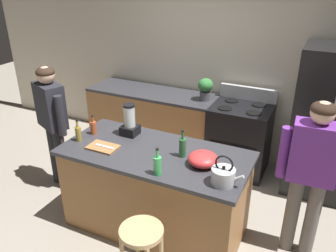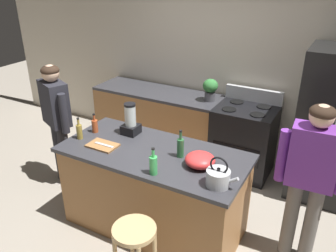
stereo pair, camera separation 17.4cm
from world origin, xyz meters
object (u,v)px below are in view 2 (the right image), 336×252
(person_by_sink_right, at_px, (311,172))
(bar_stool, at_px, (135,242))
(person_by_island_left, at_px, (56,115))
(blender_appliance, at_px, (131,121))
(bottle_cooking_sauce, at_px, (95,125))
(bottle_vinegar, at_px, (79,131))
(stove_range, at_px, (243,140))
(chef_knife, at_px, (104,145))
(bottle_olive_oil, at_px, (180,147))
(potted_plant, at_px, (210,88))
(tea_kettle, at_px, (218,177))
(cutting_board, at_px, (103,145))
(kitchen_island, at_px, (154,190))
(bottle_soda, at_px, (153,164))
(mixing_bowl, at_px, (200,160))

(person_by_sink_right, xyz_separation_m, bar_stool, (-1.13, -1.06, -0.43))
(person_by_island_left, xyz_separation_m, blender_appliance, (1.05, 0.04, 0.13))
(bar_stool, distance_m, bottle_cooking_sauce, 1.42)
(bar_stool, height_order, bottle_vinegar, bottle_vinegar)
(person_by_island_left, bearing_deg, bar_stool, -28.36)
(stove_range, distance_m, chef_knife, 1.98)
(bottle_cooking_sauce, relative_size, bottle_olive_oil, 0.78)
(potted_plant, height_order, bottle_olive_oil, potted_plant)
(person_by_island_left, height_order, tea_kettle, person_by_island_left)
(person_by_island_left, bearing_deg, cutting_board, -19.14)
(bottle_cooking_sauce, height_order, bottle_olive_oil, bottle_olive_oil)
(person_by_island_left, bearing_deg, person_by_sink_right, 2.44)
(blender_appliance, height_order, bottle_cooking_sauce, blender_appliance)
(kitchen_island, distance_m, person_by_island_left, 1.55)
(kitchen_island, distance_m, tea_kettle, 0.96)
(bottle_soda, xyz_separation_m, bottle_olive_oil, (0.07, 0.38, 0.01))
(bottle_olive_oil, bearing_deg, person_by_island_left, 175.44)
(kitchen_island, distance_m, blender_appliance, 0.76)
(bottle_soda, height_order, tea_kettle, tea_kettle)
(stove_range, height_order, bar_stool, stove_range)
(potted_plant, height_order, cutting_board, potted_plant)
(chef_knife, bearing_deg, kitchen_island, 18.12)
(stove_range, relative_size, bottle_olive_oil, 3.97)
(kitchen_island, distance_m, stove_range, 1.59)
(person_by_island_left, height_order, bottle_soda, person_by_island_left)
(person_by_sink_right, bearing_deg, chef_knife, -166.34)
(person_by_island_left, xyz_separation_m, bottle_olive_oil, (1.74, -0.14, 0.08))
(person_by_sink_right, bearing_deg, kitchen_island, -167.95)
(stove_range, distance_m, bottle_vinegar, 2.16)
(blender_appliance, xyz_separation_m, bottle_olive_oil, (0.69, -0.18, -0.04))
(blender_appliance, xyz_separation_m, mixing_bowl, (0.92, -0.25, -0.08))
(potted_plant, distance_m, bottle_soda, 1.91)
(kitchen_island, bearing_deg, mixing_bowl, -2.83)
(cutting_board, bearing_deg, tea_kettle, -3.36)
(person_by_sink_right, relative_size, potted_plant, 5.23)
(person_by_island_left, relative_size, tea_kettle, 5.62)
(bottle_vinegar, bearing_deg, mixing_bowl, 4.70)
(bottle_olive_oil, height_order, cutting_board, bottle_olive_oil)
(stove_range, bearing_deg, person_by_sink_right, -52.54)
(bottle_cooking_sauce, bearing_deg, bottle_vinegar, -101.33)
(bar_stool, height_order, bottle_soda, bottle_soda)
(bottle_olive_oil, relative_size, chef_knife, 1.25)
(bar_stool, bearing_deg, kitchen_island, 109.88)
(mixing_bowl, bearing_deg, bottle_soda, -133.77)
(person_by_sink_right, height_order, cutting_board, person_by_sink_right)
(stove_range, bearing_deg, mixing_bowl, -88.51)
(blender_appliance, relative_size, mixing_bowl, 1.25)
(person_by_island_left, distance_m, bottle_soda, 1.75)
(stove_range, relative_size, person_by_island_left, 0.71)
(cutting_board, bearing_deg, chef_knife, 0.00)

